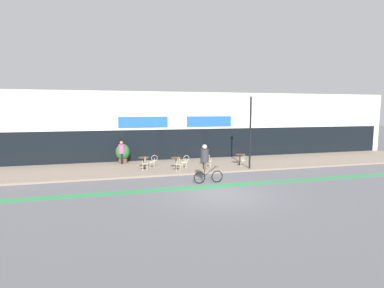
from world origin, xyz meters
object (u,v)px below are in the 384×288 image
object	(u,v)px
bistro_table_1	(176,161)
planter_pot	(123,153)
cafe_chair_0_near	(145,163)
cafe_chair_2_near	(208,160)
pedestrian_near_end	(122,150)
bistro_table_2	(206,159)
lamp_post	(250,125)
bistro_table_0	(144,160)
cyclist_0	(205,160)
bistro_table_3	(240,157)
cafe_chair_1_side	(185,161)
cafe_chair_1_near	(178,163)
cafe_chair_3_near	(244,159)
cafe_chair_0_side	(153,161)

from	to	relation	value
bistro_table_1	planter_pot	size ratio (longest dim) A/B	0.54
cafe_chair_0_near	cafe_chair_2_near	distance (m)	4.32
bistro_table_1	pedestrian_near_end	xyz separation A→B (m)	(-3.44, 2.94, 0.44)
bistro_table_1	bistro_table_2	size ratio (longest dim) A/B	1.05
lamp_post	pedestrian_near_end	world-z (taller)	lamp_post
cafe_chair_0_near	pedestrian_near_end	bearing A→B (deg)	19.13
bistro_table_0	cyclist_0	xyz separation A→B (m)	(2.94, -4.45, 0.62)
bistro_table_3	cafe_chair_1_side	size ratio (longest dim) A/B	0.84
cafe_chair_0_near	cafe_chair_2_near	xyz separation A→B (m)	(4.31, -0.15, 0.00)
bistro_table_2	cafe_chair_1_near	world-z (taller)	cafe_chair_1_near
cyclist_0	pedestrian_near_end	size ratio (longest dim) A/B	1.30
bistro_table_3	bistro_table_2	bearing A→B (deg)	175.12
bistro_table_1	cafe_chair_1_near	xyz separation A→B (m)	(0.01, -0.62, -0.04)
cafe_chair_0_near	cafe_chair_3_near	size ratio (longest dim) A/B	1.00
cafe_chair_2_near	planter_pot	world-z (taller)	planter_pot
bistro_table_1	cafe_chair_1_near	size ratio (longest dim) A/B	0.86
cafe_chair_2_near	cafe_chair_1_near	bearing A→B (deg)	108.17
bistro_table_3	pedestrian_near_end	size ratio (longest dim) A/B	0.45
cafe_chair_1_near	cafe_chair_1_side	xyz separation A→B (m)	(0.61, 0.63, 0.00)
cafe_chair_1_near	cafe_chair_1_side	bearing A→B (deg)	-52.39
bistro_table_3	cafe_chair_1_side	xyz separation A→B (m)	(-4.15, -0.35, -0.02)
cafe_chair_3_near	cyclist_0	distance (m)	5.25
cafe_chair_3_near	planter_pot	distance (m)	8.89
bistro_table_2	lamp_post	bearing A→B (deg)	-32.57
cafe_chair_0_near	lamp_post	bearing A→B (deg)	-106.50
cafe_chair_1_near	cafe_chair_2_near	bearing A→B (deg)	-83.94
bistro_table_1	lamp_post	bearing A→B (deg)	-12.60
cafe_chair_0_near	lamp_post	distance (m)	7.40
bistro_table_1	cyclist_0	bearing A→B (deg)	-76.75
bistro_table_0	cafe_chair_1_side	distance (m)	2.79
bistro_table_1	cafe_chair_2_near	xyz separation A→B (m)	(2.26, -0.06, -0.04)
cafe_chair_1_side	bistro_table_3	bearing A→B (deg)	-179.53
bistro_table_0	pedestrian_near_end	world-z (taller)	pedestrian_near_end
lamp_post	cafe_chair_1_side	bearing A→B (deg)	165.54
bistro_table_3	bistro_table_1	bearing A→B (deg)	-175.78
cafe_chair_1_side	lamp_post	bearing A→B (deg)	161.23
cafe_chair_1_side	cyclist_0	world-z (taller)	cyclist_0
bistro_table_3	cafe_chair_2_near	world-z (taller)	cafe_chair_2_near
cafe_chair_0_near	cafe_chair_0_side	xyz separation A→B (m)	(0.62, 0.62, 0.00)
bistro_table_3	cafe_chair_1_near	xyz separation A→B (m)	(-4.77, -0.98, -0.02)
planter_pot	cyclist_0	world-z (taller)	cyclist_0
bistro_table_2	bistro_table_0	bearing A→B (deg)	177.96
cyclist_0	cafe_chair_0_side	bearing A→B (deg)	116.68
cafe_chair_1_near	lamp_post	size ratio (longest dim) A/B	0.18
cafe_chair_0_near	cafe_chair_3_near	distance (m)	6.84
bistro_table_3	planter_pot	size ratio (longest dim) A/B	0.53
bistro_table_0	cyclist_0	size ratio (longest dim) A/B	0.35
cafe_chair_1_side	cyclist_0	bearing A→B (deg)	89.55
bistro_table_3	cafe_chair_0_near	distance (m)	6.84
bistro_table_1	planter_pot	distance (m)	4.72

